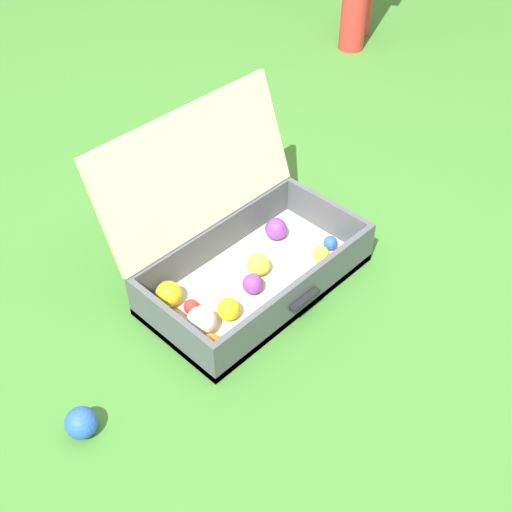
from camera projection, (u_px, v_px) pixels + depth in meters
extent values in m
plane|color=#3D7A2D|center=(245.00, 306.00, 1.92)|extent=(16.00, 16.00, 0.00)
cube|color=beige|center=(256.00, 283.00, 1.97)|extent=(0.67, 0.36, 0.03)
cube|color=#4C5156|center=(172.00, 329.00, 1.76)|extent=(0.02, 0.36, 0.14)
cube|color=#4C5156|center=(327.00, 218.00, 2.10)|extent=(0.02, 0.36, 0.14)
cube|color=#4C5156|center=(299.00, 298.00, 1.84)|extent=(0.63, 0.02, 0.14)
cube|color=#4C5156|center=(217.00, 242.00, 2.02)|extent=(0.63, 0.02, 0.14)
cube|color=beige|center=(196.00, 169.00, 1.89)|extent=(0.67, 0.14, 0.34)
cube|color=black|center=(305.00, 300.00, 1.83)|extent=(0.11, 0.02, 0.02)
sphere|color=purple|center=(253.00, 284.00, 1.91)|extent=(0.06, 0.06, 0.06)
sphere|color=yellow|center=(229.00, 309.00, 1.83)|extent=(0.07, 0.07, 0.07)
sphere|color=purple|center=(276.00, 229.00, 2.08)|extent=(0.07, 0.07, 0.07)
sphere|color=white|center=(201.00, 321.00, 1.79)|extent=(0.08, 0.08, 0.08)
sphere|color=#CCDB38|center=(321.00, 254.00, 2.01)|extent=(0.05, 0.05, 0.05)
sphere|color=blue|center=(330.00, 243.00, 2.05)|extent=(0.05, 0.05, 0.05)
sphere|color=orange|center=(212.00, 344.00, 1.74)|extent=(0.06, 0.06, 0.06)
sphere|color=red|center=(191.00, 307.00, 1.85)|extent=(0.04, 0.04, 0.04)
sphere|color=#CCDB38|center=(258.00, 265.00, 1.96)|extent=(0.07, 0.07, 0.07)
sphere|color=yellow|center=(169.00, 294.00, 1.87)|extent=(0.08, 0.08, 0.08)
sphere|color=blue|center=(81.00, 423.00, 1.58)|extent=(0.08, 0.08, 0.08)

